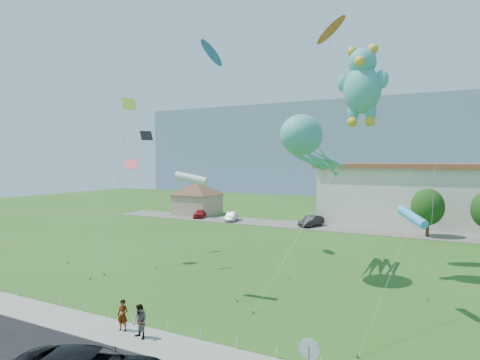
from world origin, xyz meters
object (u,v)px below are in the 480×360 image
object	(u,v)px
pedestrian_right	(140,322)
stop_sign	(309,356)
teddy_bear_kite	(362,84)
parked_car_black	(311,221)
pavilion	(197,196)
pedestrian_left	(123,315)
octopus_kite	(307,145)
parked_car_silver	(232,216)
parked_car_red	(200,213)

from	to	relation	value
pedestrian_right	stop_sign	bearing A→B (deg)	5.26
teddy_bear_kite	parked_car_black	bearing A→B (deg)	117.72
pavilion	teddy_bear_kite	xyz separation A→B (m)	(31.16, -24.38, 11.20)
pavilion	pedestrian_left	distance (m)	46.63
pedestrian_left	octopus_kite	size ratio (longest dim) A/B	0.12
pavilion	pedestrian_left	world-z (taller)	pavilion
pedestrian_right	parked_car_silver	distance (m)	40.15
parked_car_red	parked_car_silver	world-z (taller)	parked_car_red
pedestrian_left	pedestrian_right	xyz separation A→B (m)	(1.39, -0.31, 0.03)
pedestrian_left	pedestrian_right	distance (m)	1.43
parked_car_silver	stop_sign	bearing A→B (deg)	-72.95
stop_sign	pavilion	bearing A→B (deg)	128.44
parked_car_red	octopus_kite	xyz separation A→B (m)	(24.77, -22.56, 9.12)
pavilion	parked_car_silver	bearing A→B (deg)	-24.72
pedestrian_right	teddy_bear_kite	xyz separation A→B (m)	(6.67, 16.38, 13.30)
pedestrian_right	parked_car_red	bearing A→B (deg)	134.54
parked_car_silver	octopus_kite	world-z (taller)	octopus_kite
parked_car_red	teddy_bear_kite	size ratio (longest dim) A/B	0.22
teddy_bear_kite	pedestrian_right	bearing A→B (deg)	-112.18
pedestrian_left	parked_car_red	xyz separation A→B (m)	(-20.40, 37.19, -0.20)
pedestrian_left	parked_car_silver	xyz separation A→B (m)	(-14.57, 36.53, -0.20)
stop_sign	parked_car_silver	world-z (taller)	stop_sign
parked_car_silver	teddy_bear_kite	bearing A→B (deg)	-58.18
pavilion	pedestrian_right	bearing A→B (deg)	-59.01
pavilion	pedestrian_left	bearing A→B (deg)	-60.29
pedestrian_right	parked_car_silver	size ratio (longest dim) A/B	0.44
pedestrian_left	octopus_kite	xyz separation A→B (m)	(4.38, 14.63, 8.92)
pedestrian_right	parked_car_red	size ratio (longest dim) A/B	0.45
octopus_kite	teddy_bear_kite	bearing A→B (deg)	21.24
stop_sign	parked_car_red	distance (m)	49.67
pavilion	parked_car_red	size ratio (longest dim) A/B	2.50
pavilion	stop_sign	xyz separation A→B (m)	(33.50, -42.21, -1.15)
pedestrian_right	pavilion	bearing A→B (deg)	135.37
parked_car_black	octopus_kite	size ratio (longest dim) A/B	0.32
stop_sign	parked_car_silver	bearing A→B (deg)	123.13
pavilion	pedestrian_right	xyz separation A→B (m)	(24.48, -40.76, -2.10)
parked_car_silver	octopus_kite	bearing A→B (deg)	-65.21
stop_sign	parked_car_red	bearing A→B (deg)	128.35
parked_car_red	parked_car_black	xyz separation A→B (m)	(17.39, -0.04, 0.07)
parked_car_silver	parked_car_black	distance (m)	11.58
teddy_bear_kite	parked_car_red	bearing A→B (deg)	143.43
pedestrian_left	parked_car_silver	size ratio (longest dim) A/B	0.42
stop_sign	pedestrian_right	xyz separation A→B (m)	(-9.02, 1.45, -0.95)
pedestrian_left	parked_car_black	world-z (taller)	pedestrian_left
parked_car_red	parked_car_silver	size ratio (longest dim) A/B	0.98
pedestrian_left	parked_car_red	world-z (taller)	pedestrian_left
stop_sign	parked_car_silver	xyz separation A→B (m)	(-24.98, 38.28, -1.19)
teddy_bear_kite	parked_car_silver	bearing A→B (deg)	137.89
pedestrian_left	pavilion	bearing A→B (deg)	107.70
parked_car_silver	pedestrian_left	bearing A→B (deg)	-84.33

